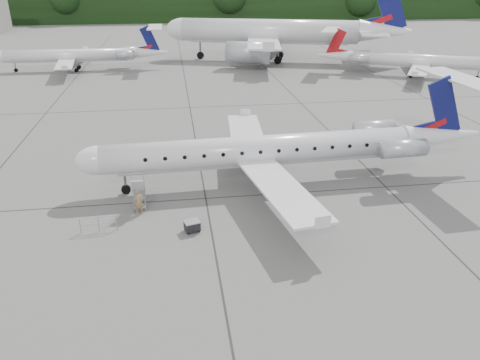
{
  "coord_description": "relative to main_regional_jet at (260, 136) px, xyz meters",
  "views": [
    {
      "loc": [
        -7.28,
        -25.18,
        15.05
      ],
      "look_at": [
        -3.22,
        2.86,
        2.3
      ],
      "focal_mm": 35.0,
      "sensor_mm": 36.0,
      "label": 1
    }
  ],
  "objects": [
    {
      "name": "bg_regional_right",
      "position": [
        31.34,
        35.56,
        -0.47
      ],
      "size": [
        30.92,
        27.45,
        6.7
      ],
      "primitive_type": null,
      "rotation": [
        0.0,
        0.0,
        2.71
      ],
      "color": "silver",
      "rests_on": "ground"
    },
    {
      "name": "treeline",
      "position": [
        1.13,
        122.87,
        0.18
      ],
      "size": [
        260.0,
        4.0,
        8.0
      ],
      "primitive_type": "cube",
      "color": "black",
      "rests_on": "ground"
    },
    {
      "name": "safety_railing",
      "position": [
        -11.28,
        -5.75,
        -3.32
      ],
      "size": [
        2.2,
        0.23,
        1.0
      ],
      "primitive_type": null,
      "rotation": [
        0.0,
        0.0,
        0.07
      ],
      "color": "#93959B",
      "rests_on": "ground"
    },
    {
      "name": "baggage_cart",
      "position": [
        -5.47,
        -6.58,
        -3.42
      ],
      "size": [
        1.07,
        0.95,
        0.78
      ],
      "primitive_type": null,
      "rotation": [
        0.0,
        0.0,
        0.28
      ],
      "color": "black",
      "rests_on": "ground"
    },
    {
      "name": "main_regional_jet",
      "position": [
        0.0,
        0.0,
        0.0
      ],
      "size": [
        30.64,
        22.66,
        7.63
      ],
      "primitive_type": null,
      "rotation": [
        0.0,
        0.0,
        0.04
      ],
      "color": "silver",
      "rests_on": "ground"
    },
    {
      "name": "bg_narrowbody",
      "position": [
        11.29,
        52.55,
        3.35
      ],
      "size": [
        46.49,
        39.02,
        14.33
      ],
      "primitive_type": null,
      "rotation": [
        0.0,
        0.0,
        -0.29
      ],
      "color": "silver",
      "rests_on": "ground"
    },
    {
      "name": "passenger",
      "position": [
        -8.86,
        -3.79,
        -2.93
      ],
      "size": [
        0.69,
        0.49,
        1.78
      ],
      "primitive_type": "imported",
      "rotation": [
        0.0,
        0.0,
        0.1
      ],
      "color": "olive",
      "rests_on": "ground"
    },
    {
      "name": "airstair",
      "position": [
        -8.91,
        -2.57,
        -2.62
      ],
      "size": [
        0.94,
        2.19,
        2.39
      ],
      "primitive_type": null,
      "rotation": [
        0.0,
        0.0,
        0.04
      ],
      "color": "silver",
      "rests_on": "ground"
    },
    {
      "name": "bg_regional_left",
      "position": [
        -22.35,
        48.06,
        -0.41
      ],
      "size": [
        26.02,
        18.77,
        6.81
      ],
      "primitive_type": null,
      "rotation": [
        0.0,
        0.0,
        -0.0
      ],
      "color": "silver",
      "rests_on": "ground"
    },
    {
      "name": "ground",
      "position": [
        1.13,
        -7.13,
        -3.82
      ],
      "size": [
        320.0,
        320.0,
        0.0
      ],
      "primitive_type": "plane",
      "color": "slate",
      "rests_on": "ground"
    }
  ]
}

